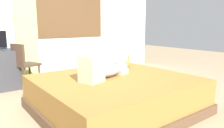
{
  "coord_description": "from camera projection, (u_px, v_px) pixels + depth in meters",
  "views": [
    {
      "loc": [
        -1.65,
        -2.31,
        1.19
      ],
      "look_at": [
        0.22,
        0.17,
        0.63
      ],
      "focal_mm": 34.36,
      "sensor_mm": 36.0,
      "label": 1
    }
  ],
  "objects": [
    {
      "name": "cat",
      "position": [
        126.0,
        65.0,
        3.53
      ],
      "size": [
        0.31,
        0.25,
        0.21
      ],
      "color": "#C67A2D",
      "rests_on": "bed"
    },
    {
      "name": "person_lying",
      "position": [
        105.0,
        69.0,
        2.94
      ],
      "size": [
        0.93,
        0.51,
        0.34
      ],
      "color": "#8C939E",
      "rests_on": "bed"
    },
    {
      "name": "ground_plane",
      "position": [
        107.0,
        111.0,
        3.0
      ],
      "size": [
        16.0,
        16.0,
        0.0
      ],
      "primitive_type": "plane",
      "color": "tan"
    },
    {
      "name": "chair_by_desk",
      "position": [
        23.0,
        63.0,
        3.97
      ],
      "size": [
        0.48,
        0.48,
        0.86
      ],
      "color": "#4C3828",
      "rests_on": "ground"
    },
    {
      "name": "bed",
      "position": [
        115.0,
        94.0,
        3.01
      ],
      "size": [
        2.04,
        1.9,
        0.48
      ],
      "color": "brown",
      "rests_on": "ground"
    },
    {
      "name": "curtain_left",
      "position": [
        26.0,
        23.0,
        4.42
      ],
      "size": [
        0.44,
        0.06,
        2.45
      ],
      "primitive_type": "cube",
      "color": "#ADCC75",
      "rests_on": "ground"
    },
    {
      "name": "back_wall_with_window",
      "position": [
        42.0,
        13.0,
        4.7
      ],
      "size": [
        6.4,
        0.14,
        2.9
      ],
      "color": "silver",
      "rests_on": "ground"
    },
    {
      "name": "cup",
      "position": [
        5.0,
        47.0,
        4.04
      ],
      "size": [
        0.07,
        0.07,
        0.08
      ],
      "primitive_type": "cylinder",
      "color": "teal",
      "rests_on": "desk"
    }
  ]
}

